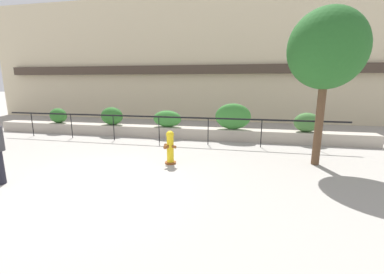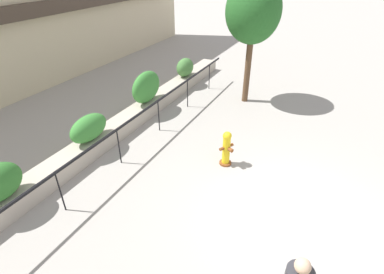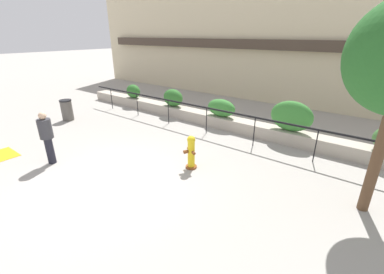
{
  "view_description": "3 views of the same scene",
  "coord_description": "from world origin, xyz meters",
  "px_view_note": "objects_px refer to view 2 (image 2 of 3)",
  "views": [
    {
      "loc": [
        3.64,
        -5.48,
        2.59
      ],
      "look_at": [
        1.77,
        3.41,
        0.63
      ],
      "focal_mm": 24.0,
      "sensor_mm": 36.0,
      "label": 1
    },
    {
      "loc": [
        -5.48,
        -0.18,
        5.27
      ],
      "look_at": [
        1.33,
        3.22,
        0.62
      ],
      "focal_mm": 28.0,
      "sensor_mm": 36.0,
      "label": 2
    },
    {
      "loc": [
        5.71,
        -3.56,
        3.95
      ],
      "look_at": [
        0.59,
        3.13,
        0.54
      ],
      "focal_mm": 24.0,
      "sensor_mm": 36.0,
      "label": 3
    }
  ],
  "objects_px": {
    "hedge_bush_4": "(185,67)",
    "street_tree": "(253,12)",
    "fire_hydrant": "(226,148)",
    "hedge_bush_3": "(146,87)",
    "hedge_bush_2": "(89,128)"
  },
  "relations": [
    {
      "from": "hedge_bush_4",
      "to": "street_tree",
      "type": "relative_size",
      "value": 0.22
    },
    {
      "from": "fire_hydrant",
      "to": "street_tree",
      "type": "height_order",
      "value": "street_tree"
    },
    {
      "from": "hedge_bush_3",
      "to": "fire_hydrant",
      "type": "relative_size",
      "value": 1.45
    },
    {
      "from": "hedge_bush_2",
      "to": "hedge_bush_3",
      "type": "bearing_deg",
      "value": 0.0
    },
    {
      "from": "hedge_bush_2",
      "to": "hedge_bush_4",
      "type": "bearing_deg",
      "value": 0.0
    },
    {
      "from": "hedge_bush_3",
      "to": "hedge_bush_4",
      "type": "height_order",
      "value": "hedge_bush_3"
    },
    {
      "from": "hedge_bush_4",
      "to": "fire_hydrant",
      "type": "height_order",
      "value": "hedge_bush_4"
    },
    {
      "from": "hedge_bush_2",
      "to": "hedge_bush_3",
      "type": "distance_m",
      "value": 3.06
    },
    {
      "from": "hedge_bush_4",
      "to": "street_tree",
      "type": "bearing_deg",
      "value": -95.77
    },
    {
      "from": "hedge_bush_4",
      "to": "fire_hydrant",
      "type": "xyz_separation_m",
      "value": [
        -4.86,
        -3.88,
        -0.36
      ]
    },
    {
      "from": "hedge_bush_2",
      "to": "hedge_bush_4",
      "type": "distance_m",
      "value": 6.15
    },
    {
      "from": "hedge_bush_3",
      "to": "hedge_bush_4",
      "type": "bearing_deg",
      "value": 0.0
    },
    {
      "from": "hedge_bush_2",
      "to": "hedge_bush_3",
      "type": "relative_size",
      "value": 0.86
    },
    {
      "from": "hedge_bush_3",
      "to": "hedge_bush_4",
      "type": "distance_m",
      "value": 3.1
    },
    {
      "from": "hedge_bush_4",
      "to": "street_tree",
      "type": "height_order",
      "value": "street_tree"
    }
  ]
}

